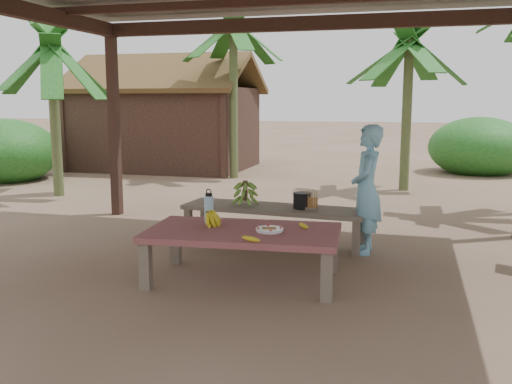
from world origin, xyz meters
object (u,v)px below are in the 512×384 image
(work_table, at_px, (243,236))
(bench, at_px, (274,211))
(water_flask, at_px, (209,208))
(cooking_pot, at_px, (302,201))
(woman, at_px, (367,190))
(ripe_banana_bunch, at_px, (207,218))
(plate, at_px, (269,230))

(work_table, height_order, bench, work_table)
(work_table, bearing_deg, water_flask, 146.76)
(work_table, distance_m, bench, 1.47)
(water_flask, height_order, cooking_pot, water_flask)
(cooking_pot, bearing_deg, bench, 176.60)
(work_table, distance_m, woman, 1.72)
(bench, relative_size, woman, 1.55)
(cooking_pot, bearing_deg, woman, -8.79)
(work_table, relative_size, woman, 1.29)
(ripe_banana_bunch, bearing_deg, bench, 76.26)
(work_table, xyz_separation_m, water_flask, (-0.43, 0.24, 0.21))
(work_table, xyz_separation_m, plate, (0.26, -0.02, 0.08))
(cooking_pot, distance_m, woman, 0.78)
(work_table, relative_size, ripe_banana_bunch, 7.30)
(cooking_pot, relative_size, woman, 0.15)
(work_table, distance_m, water_flask, 0.53)
(bench, relative_size, water_flask, 6.63)
(work_table, height_order, cooking_pot, cooking_pot)
(woman, bearing_deg, plate, -33.72)
(plate, height_order, water_flask, water_flask)
(work_table, height_order, ripe_banana_bunch, ripe_banana_bunch)
(plate, xyz_separation_m, woman, (0.78, 1.35, 0.21))
(bench, xyz_separation_m, woman, (1.09, -0.14, 0.33))
(plate, distance_m, woman, 1.57)
(bench, height_order, water_flask, water_flask)
(water_flask, bearing_deg, plate, -20.15)
(bench, relative_size, cooking_pot, 10.58)
(plate, bearing_deg, cooking_pot, 88.78)
(bench, bearing_deg, cooking_pot, 1.31)
(bench, bearing_deg, ripe_banana_bunch, -99.04)
(plate, bearing_deg, bench, 101.85)
(woman, bearing_deg, work_table, -41.64)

